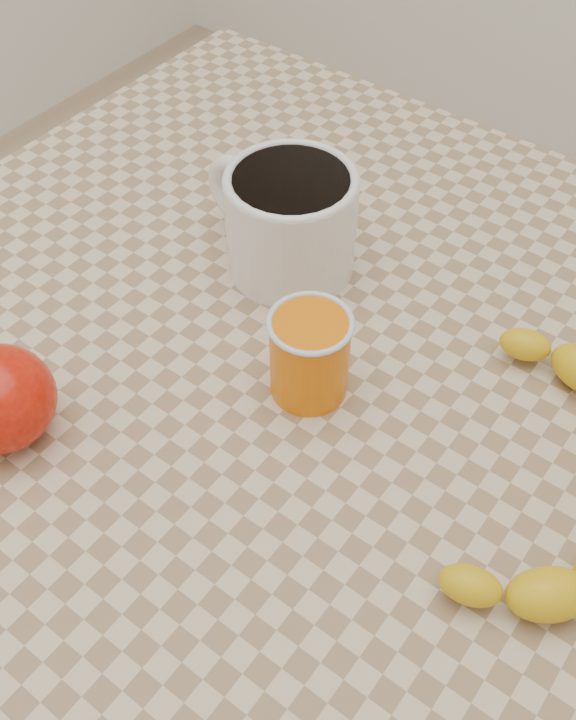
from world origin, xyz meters
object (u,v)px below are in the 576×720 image
Objects in this scene: banana at (565,473)px; orange_juice_glass at (310,354)px; coffee_mug at (288,217)px; table at (288,442)px.

orange_juice_glass is at bearing -178.66° from banana.
orange_juice_glass reaches higher than banana.
coffee_mug is 0.30m from banana.
table is 5.07× the size of coffee_mug.
coffee_mug is at bearing 133.28° from orange_juice_glass.
table is at bearing -175.27° from orange_juice_glass.
table is at bearing -178.98° from banana.
orange_juice_glass is at bearing -46.72° from coffee_mug.
coffee_mug is (-0.08, 0.10, 0.14)m from table.
orange_juice_glass is (0.10, -0.10, -0.01)m from coffee_mug.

